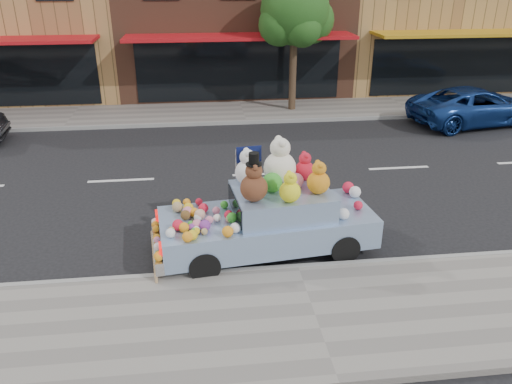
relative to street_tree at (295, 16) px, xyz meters
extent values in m
plane|color=black|center=(-2.03, -6.55, -3.69)|extent=(120.00, 120.00, 0.00)
cube|color=gray|center=(-2.03, -13.05, -3.63)|extent=(60.00, 3.00, 0.12)
cube|color=gray|center=(-2.03, -0.05, -3.63)|extent=(60.00, 3.00, 0.12)
cube|color=gray|center=(-2.03, -11.55, -3.63)|extent=(60.00, 0.12, 0.13)
cube|color=gray|center=(-2.03, -1.55, -3.63)|extent=(60.00, 0.12, 0.13)
cube|color=#AD8248|center=(-12.03, 5.45, -0.19)|extent=(10.00, 8.00, 7.00)
cube|color=brown|center=(-2.03, 5.45, -0.19)|extent=(10.00, 8.00, 7.00)
cube|color=black|center=(-2.03, 1.43, -2.29)|extent=(8.50, 0.06, 2.40)
cube|color=#B61017|center=(-2.03, 0.55, -0.79)|extent=(9.00, 1.80, 0.12)
cube|color=#AD8248|center=(7.97, 5.45, -0.19)|extent=(10.00, 8.00, 7.00)
cube|color=black|center=(7.97, 1.43, -2.29)|extent=(8.50, 0.06, 2.40)
cube|color=#C18B16|center=(7.97, 0.55, -0.79)|extent=(9.00, 1.80, 0.12)
cylinder|color=#38281C|center=(-0.03, -0.05, -2.09)|extent=(0.28, 0.28, 3.20)
sphere|color=#1F4C15|center=(-0.03, -0.05, 0.23)|extent=(2.60, 2.60, 2.60)
sphere|color=#1F4C15|center=(0.67, 0.25, -0.17)|extent=(1.80, 1.80, 1.80)
sphere|color=#1F4C15|center=(-0.63, -0.25, -0.27)|extent=(1.60, 1.60, 1.60)
sphere|color=#1F4C15|center=(0.17, -0.65, -0.37)|extent=(1.40, 1.40, 1.40)
sphere|color=#1F4C15|center=(-0.33, 0.55, -0.07)|extent=(1.60, 1.60, 1.60)
imported|color=navy|center=(6.41, -2.53, -3.01)|extent=(5.21, 3.08, 1.36)
cylinder|color=black|center=(-1.05, -11.32, -3.39)|extent=(0.62, 0.26, 0.60)
cylinder|color=black|center=(-1.22, -9.77, -3.39)|extent=(0.62, 0.26, 0.60)
cylinder|color=black|center=(-3.83, -11.63, -3.39)|extent=(0.62, 0.26, 0.60)
cylinder|color=black|center=(-4.00, -10.08, -3.39)|extent=(0.62, 0.26, 0.60)
cube|color=#88A3CB|center=(-2.52, -10.70, -3.14)|extent=(4.46, 2.16, 0.60)
cube|color=#88A3CB|center=(-2.22, -10.67, -2.59)|extent=(2.05, 1.70, 0.50)
cube|color=silver|center=(-4.73, -10.94, -3.29)|extent=(0.36, 1.79, 0.26)
cube|color=red|center=(-4.60, -11.61, -2.97)|extent=(0.09, 0.28, 0.16)
cube|color=red|center=(-4.75, -10.26, -2.97)|extent=(0.09, 0.28, 0.16)
cube|color=black|center=(-3.17, -10.77, -2.59)|extent=(0.18, 1.30, 0.40)
sphere|color=#552C18|center=(-2.83, -11.09, -2.08)|extent=(0.53, 0.53, 0.53)
sphere|color=#552C18|center=(-2.83, -11.09, -1.74)|extent=(0.33, 0.33, 0.33)
sphere|color=#552C18|center=(-2.83, -11.20, -1.63)|extent=(0.12, 0.12, 0.12)
sphere|color=#552C18|center=(-2.83, -10.97, -1.63)|extent=(0.12, 0.12, 0.12)
cylinder|color=black|center=(-2.83, -11.09, -1.60)|extent=(0.31, 0.31, 0.02)
cylinder|color=black|center=(-2.83, -11.09, -1.49)|extent=(0.20, 0.20, 0.22)
sphere|color=#F6EAC4|center=(-2.21, -10.31, -2.01)|extent=(0.67, 0.67, 0.67)
sphere|color=#F6EAC4|center=(-2.21, -10.31, -1.58)|extent=(0.41, 0.41, 0.41)
sphere|color=#F6EAC4|center=(-2.21, -10.46, -1.45)|extent=(0.16, 0.16, 0.16)
sphere|color=#F6EAC4|center=(-2.21, -10.17, -1.45)|extent=(0.16, 0.16, 0.16)
sphere|color=orange|center=(-1.55, -10.89, -2.12)|extent=(0.45, 0.45, 0.45)
sphere|color=orange|center=(-1.55, -10.89, -1.83)|extent=(0.28, 0.28, 0.28)
sphere|color=orange|center=(-1.55, -10.99, -1.74)|extent=(0.11, 0.11, 0.11)
sphere|color=orange|center=(-1.55, -10.80, -1.74)|extent=(0.11, 0.11, 0.11)
sphere|color=red|center=(-1.67, -10.20, -2.14)|extent=(0.41, 0.41, 0.41)
sphere|color=red|center=(-1.67, -10.20, -1.87)|extent=(0.26, 0.26, 0.26)
sphere|color=red|center=(-1.67, -10.29, -1.79)|extent=(0.10, 0.10, 0.10)
sphere|color=red|center=(-1.67, -10.11, -1.79)|extent=(0.10, 0.10, 0.10)
sphere|color=silver|center=(-2.87, -10.29, -2.09)|extent=(0.51, 0.51, 0.51)
sphere|color=silver|center=(-2.87, -10.29, -1.76)|extent=(0.32, 0.32, 0.32)
sphere|color=silver|center=(-2.87, -10.40, -1.66)|extent=(0.12, 0.12, 0.12)
sphere|color=silver|center=(-2.87, -10.17, -1.66)|extent=(0.12, 0.12, 0.12)
sphere|color=yellow|center=(-2.16, -11.21, -2.14)|extent=(0.41, 0.41, 0.41)
sphere|color=yellow|center=(-2.16, -11.21, -1.87)|extent=(0.26, 0.26, 0.26)
sphere|color=yellow|center=(-2.16, -11.30, -1.79)|extent=(0.10, 0.10, 0.10)
sphere|color=yellow|center=(-2.16, -11.12, -1.79)|extent=(0.10, 0.10, 0.10)
sphere|color=green|center=(-2.42, -10.69, -2.16)|extent=(0.40, 0.40, 0.40)
sphere|color=#DE6F89|center=(-1.93, -10.58, -2.19)|extent=(0.32, 0.32, 0.32)
sphere|color=gold|center=(-4.10, -10.45, -2.74)|extent=(0.21, 0.21, 0.21)
sphere|color=green|center=(-3.98, -11.39, -2.77)|extent=(0.14, 0.14, 0.14)
sphere|color=silver|center=(-3.95, -11.33, -2.77)|extent=(0.14, 0.14, 0.14)
sphere|color=#957C52|center=(-3.30, -10.97, -2.77)|extent=(0.15, 0.15, 0.15)
sphere|color=gold|center=(-4.02, -11.57, -2.75)|extent=(0.19, 0.19, 0.19)
sphere|color=silver|center=(-3.91, -10.85, -2.76)|extent=(0.16, 0.16, 0.16)
sphere|color=orange|center=(-4.35, -10.18, -2.77)|extent=(0.16, 0.16, 0.16)
sphere|color=#573A18|center=(-4.15, -10.76, -2.74)|extent=(0.20, 0.20, 0.20)
sphere|color=orange|center=(-4.11, -11.64, -2.74)|extent=(0.20, 0.20, 0.20)
sphere|color=#DE6F89|center=(-4.11, -10.62, -2.74)|extent=(0.21, 0.21, 0.21)
sphere|color=#DE6F89|center=(-3.93, -11.15, -2.75)|extent=(0.19, 0.19, 0.19)
sphere|color=#DE6F89|center=(-3.69, -10.98, -2.77)|extent=(0.16, 0.16, 0.16)
sphere|color=red|center=(-3.88, -10.13, -2.77)|extent=(0.15, 0.15, 0.15)
sphere|color=green|center=(-3.36, -10.34, -2.76)|extent=(0.17, 0.17, 0.17)
sphere|color=silver|center=(-4.42, -11.44, -2.75)|extent=(0.18, 0.18, 0.18)
sphere|color=red|center=(-4.29, -11.17, -2.73)|extent=(0.22, 0.22, 0.22)
sphere|color=red|center=(-3.79, -10.49, -2.74)|extent=(0.20, 0.20, 0.20)
sphere|color=#732C87|center=(-4.30, -11.11, -2.76)|extent=(0.16, 0.16, 0.16)
sphere|color=silver|center=(-3.22, -11.40, -2.74)|extent=(0.20, 0.20, 0.20)
sphere|color=#F5E0C3|center=(-3.54, -10.91, -2.77)|extent=(0.15, 0.15, 0.15)
sphere|color=#957C52|center=(-3.80, -11.41, -2.78)|extent=(0.13, 0.13, 0.13)
sphere|color=orange|center=(-3.98, -10.65, -2.75)|extent=(0.19, 0.19, 0.19)
sphere|color=gold|center=(-3.95, -11.39, -2.77)|extent=(0.14, 0.14, 0.14)
sphere|color=orange|center=(-4.13, -10.14, -2.76)|extent=(0.16, 0.16, 0.16)
sphere|color=#732C87|center=(-4.04, -11.22, -2.77)|extent=(0.14, 0.14, 0.14)
sphere|color=#732C87|center=(-3.78, -11.24, -2.74)|extent=(0.21, 0.21, 0.21)
sphere|color=#957C52|center=(-4.41, -11.28, -2.78)|extent=(0.13, 0.13, 0.13)
sphere|color=gold|center=(-4.34, -10.18, -2.75)|extent=(0.18, 0.18, 0.18)
sphere|color=green|center=(-4.04, -11.11, -2.77)|extent=(0.14, 0.14, 0.14)
sphere|color=#DE6F89|center=(-3.54, -10.59, -2.76)|extent=(0.16, 0.16, 0.16)
sphere|color=orange|center=(-4.17, -11.26, -2.75)|extent=(0.20, 0.20, 0.20)
sphere|color=green|center=(-3.25, -10.99, -2.74)|extent=(0.21, 0.21, 0.21)
sphere|color=orange|center=(-3.37, -11.54, -2.74)|extent=(0.21, 0.21, 0.21)
sphere|color=red|center=(-3.30, -10.84, -2.75)|extent=(0.19, 0.19, 0.19)
sphere|color=#957C52|center=(-4.32, -10.39, -2.73)|extent=(0.22, 0.22, 0.22)
sphere|color=#D8A88C|center=(-3.87, -10.80, -2.72)|extent=(0.22, 0.22, 0.22)
sphere|color=orange|center=(-4.64, -11.71, -3.08)|extent=(0.17, 0.17, 0.17)
sphere|color=green|center=(-4.65, -11.62, -3.09)|extent=(0.15, 0.15, 0.15)
sphere|color=orange|center=(-4.78, -10.45, -3.08)|extent=(0.16, 0.16, 0.16)
sphere|color=#DE6F89|center=(-4.72, -11.04, -3.10)|extent=(0.13, 0.13, 0.13)
sphere|color=silver|center=(-4.69, -11.32, -3.09)|extent=(0.15, 0.15, 0.15)
sphere|color=red|center=(-4.78, -10.48, -3.10)|extent=(0.12, 0.12, 0.12)
sphere|color=silver|center=(-4.80, -10.30, -3.09)|extent=(0.15, 0.15, 0.15)
sphere|color=orange|center=(-4.73, -10.98, -3.09)|extent=(0.15, 0.15, 0.15)
sphere|color=orange|center=(-4.65, -11.70, -3.08)|extent=(0.18, 0.18, 0.18)
sphere|color=orange|center=(-4.77, -10.61, -3.09)|extent=(0.14, 0.14, 0.14)
sphere|color=gold|center=(-1.14, -10.93, -2.76)|extent=(0.17, 0.17, 0.17)
sphere|color=red|center=(-0.60, -9.89, -2.72)|extent=(0.26, 0.26, 0.26)
sphere|color=silver|center=(-1.05, -11.10, -2.73)|extent=(0.23, 0.23, 0.23)
sphere|color=silver|center=(-0.53, -10.14, -2.72)|extent=(0.26, 0.26, 0.26)
sphere|color=#DE6F89|center=(-1.16, -10.30, -2.74)|extent=(0.22, 0.22, 0.22)
sphere|color=red|center=(-0.64, -10.72, -2.75)|extent=(0.19, 0.19, 0.19)
cylinder|color=#997A54|center=(-4.71, -11.80, -3.53)|extent=(0.06, 0.06, 0.17)
sphere|color=#997A54|center=(-4.71, -11.80, -3.43)|extent=(0.07, 0.07, 0.07)
cylinder|color=#997A54|center=(-4.73, -11.70, -3.53)|extent=(0.06, 0.06, 0.17)
sphere|color=#997A54|center=(-4.73, -11.70, -3.43)|extent=(0.07, 0.07, 0.07)
cylinder|color=#997A54|center=(-4.74, -11.61, -3.53)|extent=(0.06, 0.06, 0.17)
sphere|color=#997A54|center=(-4.74, -11.61, -3.43)|extent=(0.07, 0.07, 0.07)
cylinder|color=#997A54|center=(-4.75, -11.52, -3.53)|extent=(0.06, 0.06, 0.17)
sphere|color=#997A54|center=(-4.75, -11.52, -3.43)|extent=(0.07, 0.07, 0.07)
cylinder|color=#997A54|center=(-4.76, -11.42, -3.53)|extent=(0.06, 0.06, 0.17)
sphere|color=#997A54|center=(-4.76, -11.42, -3.43)|extent=(0.07, 0.07, 0.07)
cylinder|color=#997A54|center=(-4.77, -11.33, -3.53)|extent=(0.06, 0.06, 0.17)
sphere|color=#997A54|center=(-4.77, -11.33, -3.43)|extent=(0.07, 0.07, 0.07)
cylinder|color=#997A54|center=(-4.78, -11.23, -3.53)|extent=(0.06, 0.06, 0.17)
sphere|color=#997A54|center=(-4.78, -11.23, -3.43)|extent=(0.07, 0.07, 0.07)
cylinder|color=#997A54|center=(-4.79, -11.14, -3.53)|extent=(0.06, 0.06, 0.17)
sphere|color=#997A54|center=(-4.79, -11.14, -3.43)|extent=(0.07, 0.07, 0.07)
cylinder|color=#997A54|center=(-4.80, -11.05, -3.53)|extent=(0.06, 0.06, 0.17)
sphere|color=#997A54|center=(-4.80, -11.05, -3.43)|extent=(0.07, 0.07, 0.07)
cylinder|color=#997A54|center=(-4.81, -10.95, -3.53)|extent=(0.06, 0.06, 0.17)
sphere|color=#997A54|center=(-4.81, -10.95, -3.43)|extent=(0.07, 0.07, 0.07)
cylinder|color=#997A54|center=(-4.82, -10.86, -3.53)|extent=(0.06, 0.06, 0.17)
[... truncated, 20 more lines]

